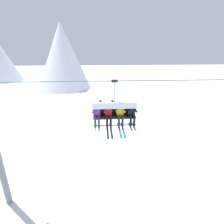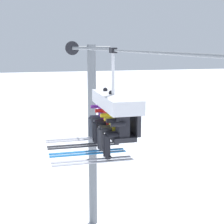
{
  "view_description": "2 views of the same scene",
  "coord_description": "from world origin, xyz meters",
  "px_view_note": "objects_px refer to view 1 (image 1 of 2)",
  "views": [
    {
      "loc": [
        -1.98,
        -8.97,
        9.23
      ],
      "look_at": [
        -1.44,
        -0.75,
        6.25
      ],
      "focal_mm": 28.0,
      "sensor_mm": 36.0,
      "label": 1
    },
    {
      "loc": [
        6.18,
        -2.75,
        7.93
      ],
      "look_at": [
        -1.35,
        -0.82,
        6.42
      ],
      "focal_mm": 55.0,
      "sensor_mm": 36.0,
      "label": 2
    }
  ],
  "objects_px": {
    "skier_red": "(109,113)",
    "skier_black": "(132,113)",
    "skier_yellow": "(120,114)",
    "skier_purple": "(97,114)",
    "chairlift_chair": "(114,107)"
  },
  "relations": [
    {
      "from": "skier_red",
      "to": "skier_black",
      "type": "distance_m",
      "value": 1.15
    },
    {
      "from": "skier_yellow",
      "to": "skier_black",
      "type": "xyz_separation_m",
      "value": [
        0.58,
        0.0,
        0.0
      ]
    },
    {
      "from": "skier_red",
      "to": "skier_black",
      "type": "xyz_separation_m",
      "value": [
        1.15,
        -0.01,
        -0.02
      ]
    },
    {
      "from": "skier_yellow",
      "to": "skier_black",
      "type": "distance_m",
      "value": 0.58
    },
    {
      "from": "skier_purple",
      "to": "skier_black",
      "type": "height_order",
      "value": "skier_purple"
    },
    {
      "from": "skier_purple",
      "to": "skier_red",
      "type": "bearing_deg",
      "value": 0.0
    },
    {
      "from": "chairlift_chair",
      "to": "skier_black",
      "type": "xyz_separation_m",
      "value": [
        0.87,
        -0.22,
        -0.29
      ]
    },
    {
      "from": "skier_red",
      "to": "chairlift_chair",
      "type": "bearing_deg",
      "value": 36.85
    },
    {
      "from": "skier_red",
      "to": "skier_black",
      "type": "bearing_deg",
      "value": -0.34
    },
    {
      "from": "skier_black",
      "to": "chairlift_chair",
      "type": "bearing_deg",
      "value": 165.71
    },
    {
      "from": "skier_yellow",
      "to": "skier_black",
      "type": "relative_size",
      "value": 1.0
    },
    {
      "from": "skier_red",
      "to": "skier_yellow",
      "type": "distance_m",
      "value": 0.58
    },
    {
      "from": "skier_yellow",
      "to": "chairlift_chair",
      "type": "bearing_deg",
      "value": 142.61
    },
    {
      "from": "chairlift_chair",
      "to": "skier_purple",
      "type": "xyz_separation_m",
      "value": [
        -0.87,
        -0.21,
        -0.27
      ]
    },
    {
      "from": "skier_yellow",
      "to": "skier_red",
      "type": "bearing_deg",
      "value": 179.32
    }
  ]
}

